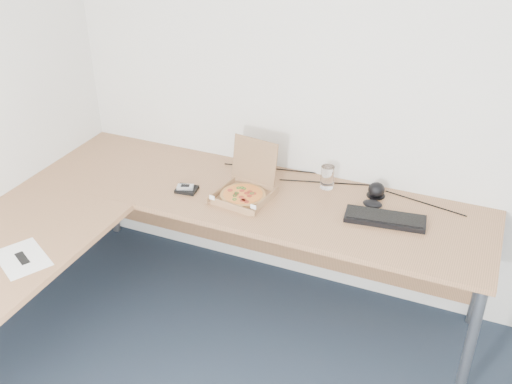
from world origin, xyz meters
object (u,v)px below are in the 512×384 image
at_px(keyboard, 385,219).
at_px(wallet, 187,189).
at_px(drinking_glass, 327,177).
at_px(desk, 164,226).
at_px(pizza_box, 244,192).

xyz_separation_m(keyboard, wallet, (-1.06, -0.12, -0.00)).
height_order(drinking_glass, wallet, drinking_glass).
relative_size(desk, pizza_box, 7.98).
distance_m(desk, drinking_glass, 0.92).
bearing_deg(drinking_glass, keyboard, -29.83).
distance_m(drinking_glass, keyboard, 0.43).
bearing_deg(wallet, pizza_box, 4.34).
relative_size(desk, wallet, 22.60).
height_order(pizza_box, wallet, pizza_box).
height_order(drinking_glass, keyboard, drinking_glass).
relative_size(pizza_box, keyboard, 0.79).
bearing_deg(pizza_box, wallet, -160.64).
bearing_deg(drinking_glass, wallet, -153.92).
height_order(desk, drinking_glass, drinking_glass).
bearing_deg(pizza_box, keyboard, 12.69).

